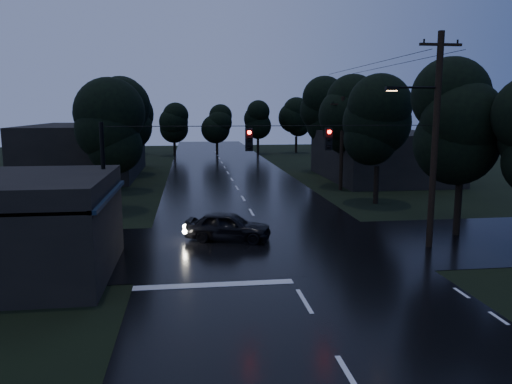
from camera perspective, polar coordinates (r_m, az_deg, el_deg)
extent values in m
plane|color=black|center=(13.28, 10.71, -20.23)|extent=(160.00, 160.00, 0.00)
cube|color=black|center=(41.61, -2.20, 0.44)|extent=(12.00, 120.00, 0.02)
cube|color=black|center=(24.13, 1.79, -6.25)|extent=(60.00, 9.00, 0.02)
cube|color=black|center=(21.14, -24.52, -0.48)|extent=(6.00, 7.00, 0.12)
cube|color=black|center=(20.45, -16.47, -0.32)|extent=(0.30, 7.00, 0.15)
cylinder|color=black|center=(17.99, -18.31, -7.30)|extent=(0.10, 0.10, 3.00)
cylinder|color=black|center=(23.72, -15.65, -3.15)|extent=(0.10, 0.10, 3.00)
cube|color=#FFE566|center=(19.14, -17.20, -3.15)|extent=(0.06, 1.60, 0.50)
cube|color=#FFE566|center=(21.75, -16.03, -1.60)|extent=(0.06, 1.20, 0.50)
cube|color=black|center=(48.50, 14.07, 4.07)|extent=(10.00, 14.00, 4.40)
cube|color=black|center=(52.09, -18.85, 4.54)|extent=(10.00, 16.00, 5.00)
cylinder|color=black|center=(24.70, 19.77, 5.35)|extent=(0.30, 0.30, 10.00)
cube|color=black|center=(24.81, 20.36, 15.53)|extent=(2.00, 0.12, 0.12)
cylinder|color=black|center=(24.18, 17.75, 11.31)|extent=(2.20, 0.10, 0.10)
cube|color=black|center=(23.74, 15.29, 11.35)|extent=(0.60, 0.25, 0.18)
cube|color=#FFB266|center=(23.73, 15.28, 11.11)|extent=(0.45, 0.18, 0.03)
cylinder|color=black|center=(40.84, 9.76, 5.43)|extent=(0.30, 0.30, 7.50)
cube|color=black|center=(40.75, 9.89, 9.86)|extent=(2.00, 0.12, 0.12)
cylinder|color=black|center=(22.51, -16.92, 0.01)|extent=(0.18, 0.18, 6.00)
cylinder|color=black|center=(22.25, 2.29, 7.56)|extent=(15.00, 0.03, 0.03)
cube|color=black|center=(22.11, -0.80, 6.00)|extent=(0.32, 0.25, 1.00)
sphere|color=#FF0C07|center=(21.96, -0.76, 5.98)|extent=(0.18, 0.18, 0.18)
cube|color=black|center=(22.81, 8.27, 6.01)|extent=(0.32, 0.25, 1.00)
sphere|color=#FF0C07|center=(22.67, 8.37, 5.99)|extent=(0.18, 0.18, 0.18)
cylinder|color=black|center=(28.08, 22.05, -1.77)|extent=(0.36, 0.36, 2.80)
sphere|color=black|center=(27.65, 22.49, 5.16)|extent=(4.48, 4.48, 4.48)
sphere|color=black|center=(27.60, 22.65, 7.64)|extent=(4.48, 4.48, 4.48)
sphere|color=black|center=(27.61, 22.81, 10.12)|extent=(4.48, 4.48, 4.48)
cylinder|color=black|center=(33.75, -16.30, 0.04)|extent=(0.36, 0.36, 2.45)
sphere|color=black|center=(33.41, -16.54, 5.08)|extent=(3.92, 3.92, 3.92)
sphere|color=black|center=(33.36, -16.63, 6.88)|extent=(3.92, 3.92, 3.92)
sphere|color=black|center=(33.33, -16.71, 8.68)|extent=(3.92, 3.92, 3.92)
cylinder|color=black|center=(41.66, -15.48, 1.93)|extent=(0.36, 0.36, 2.62)
sphere|color=black|center=(41.38, -15.68, 6.31)|extent=(4.20, 4.20, 4.20)
sphere|color=black|center=(41.34, -15.75, 7.87)|extent=(4.20, 4.20, 4.20)
sphere|color=black|center=(41.33, -15.82, 9.43)|extent=(4.20, 4.20, 4.20)
cylinder|color=black|center=(51.58, -14.64, 3.46)|extent=(0.36, 0.36, 2.80)
sphere|color=black|center=(51.35, -14.80, 7.24)|extent=(4.48, 4.48, 4.48)
sphere|color=black|center=(51.33, -14.86, 8.58)|extent=(4.48, 4.48, 4.48)
sphere|color=black|center=(51.33, -14.91, 9.91)|extent=(4.48, 4.48, 4.48)
cylinder|color=black|center=(35.70, 13.56, 0.80)|extent=(0.36, 0.36, 2.62)
sphere|color=black|center=(35.37, 13.76, 5.91)|extent=(4.20, 4.20, 4.20)
sphere|color=black|center=(35.32, 13.84, 7.73)|extent=(4.20, 4.20, 4.20)
sphere|color=black|center=(35.31, 13.91, 9.55)|extent=(4.20, 4.20, 4.20)
cylinder|color=black|center=(43.35, 10.54, 2.52)|extent=(0.36, 0.36, 2.80)
sphere|color=black|center=(43.08, 10.68, 7.01)|extent=(4.48, 4.48, 4.48)
sphere|color=black|center=(43.05, 10.73, 8.61)|extent=(4.48, 4.48, 4.48)
sphere|color=black|center=(43.05, 10.78, 10.20)|extent=(4.48, 4.48, 4.48)
cylinder|color=black|center=(53.04, 7.84, 3.94)|extent=(0.36, 0.36, 2.97)
sphere|color=black|center=(52.82, 7.92, 7.84)|extent=(4.76, 4.76, 4.76)
sphere|color=black|center=(52.80, 7.96, 9.22)|extent=(4.76, 4.76, 4.76)
sphere|color=black|center=(52.81, 7.99, 10.61)|extent=(4.76, 4.76, 4.76)
imported|color=black|center=(25.11, -3.19, -3.92)|extent=(4.58, 2.82, 1.46)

